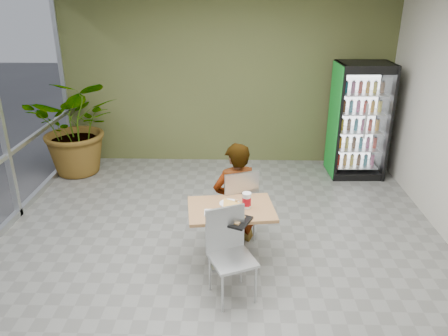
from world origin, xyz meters
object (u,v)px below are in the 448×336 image
Objects in this scene: seated_woman at (235,203)px; dining_table at (231,224)px; soda_cup at (247,201)px; cafeteria_tray at (230,219)px; chair_near at (229,246)px; potted_plant at (78,126)px; chair_far at (238,200)px; beverage_fridge at (359,121)px.

dining_table is at bearing 63.24° from seated_woman.
soda_cup reaches higher than cafeteria_tray.
dining_table is at bearing 64.84° from chair_near.
soda_cup is 0.11× the size of potted_plant.
potted_plant reaches higher than cafeteria_tray.
chair_near is at bearing -91.80° from cafeteria_tray.
chair_far is 0.10m from seated_woman.
seated_woman is at bearing -73.12° from chair_far.
chair_far is 0.82m from cafeteria_tray.
chair_near is at bearing -125.31° from beverage_fridge.
potted_plant is at bearing 178.33° from beverage_fridge.
chair_near is at bearing -91.62° from dining_table.
dining_table is 0.54× the size of beverage_fridge.
seated_woman is 0.89m from cafeteria_tray.
chair_near is 4.29m from potted_plant.
seated_woman reaches higher than dining_table.
potted_plant is at bearing 105.91° from chair_near.
cafeteria_tray is (-0.06, -0.85, 0.24)m from seated_woman.
chair_near is at bearing -109.35° from soda_cup.
cafeteria_tray is (-0.10, -0.80, 0.16)m from chair_far.
cafeteria_tray is at bearing -127.24° from beverage_fridge.
beverage_fridge reaches higher than potted_plant.
beverage_fridge reaches higher than chair_near.
dining_table is 3.58m from beverage_fridge.
potted_plant is (-4.91, -0.05, -0.12)m from beverage_fridge.
chair_far is 2.39× the size of cafeteria_tray.
cafeteria_tray is at bearing 64.66° from chair_near.
seated_woman is at bearing 86.20° from cafeteria_tray.
seated_woman is 3.87× the size of cafeteria_tray.
chair_far reaches higher than cafeteria_tray.
dining_table is at bearing -177.65° from soda_cup.
soda_cup is at bearing 81.89° from seated_woman.
seated_woman reaches higher than cafeteria_tray.
dining_table is 3.90m from potted_plant.
dining_table is 0.55m from chair_near.
seated_woman is 3.13m from beverage_fridge.
cafeteria_tray is at bearing -121.20° from soda_cup.
seated_woman is (-0.04, 0.05, -0.07)m from chair_far.
chair_far is 0.62× the size of seated_woman.
chair_near is at bearing 64.97° from seated_woman.
chair_near is 0.50× the size of beverage_fridge.
chair_far reaches higher than chair_near.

